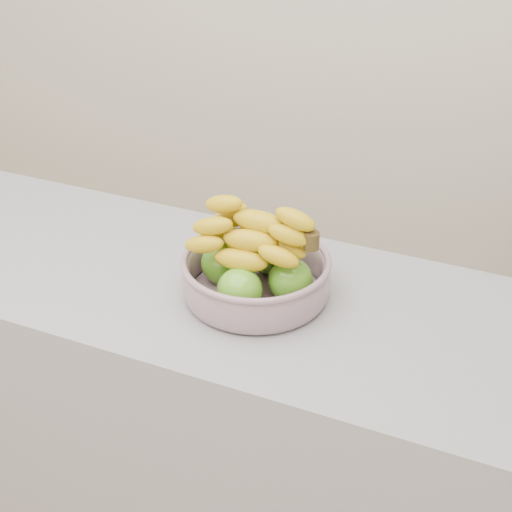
{
  "coord_description": "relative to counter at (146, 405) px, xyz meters",
  "views": [
    {
      "loc": [
        0.85,
        -0.68,
        1.79
      ],
      "look_at": [
        0.33,
        0.52,
        1.0
      ],
      "focal_mm": 50.0,
      "sensor_mm": 36.0,
      "label": 1
    }
  ],
  "objects": [
    {
      "name": "counter",
      "position": [
        0.0,
        0.0,
        0.0
      ],
      "size": [
        2.0,
        0.6,
        0.9
      ],
      "primitive_type": "cube",
      "color": "#9F9EA6",
      "rests_on": "ground"
    },
    {
      "name": "fruit_bowl",
      "position": [
        0.32,
        0.0,
        0.52
      ],
      "size": [
        0.33,
        0.33,
        0.21
      ],
      "rotation": [
        0.0,
        0.0,
        -0.02
      ],
      "color": "#9BAABA",
      "rests_on": "counter"
    }
  ]
}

